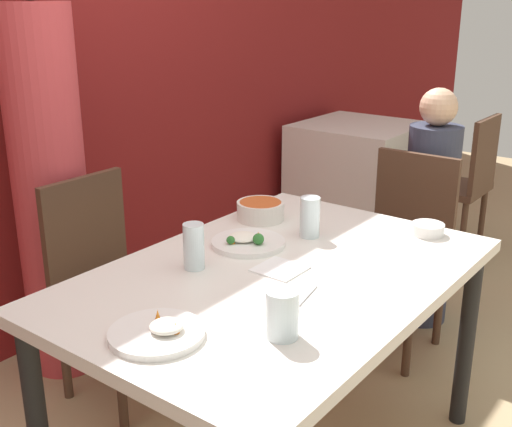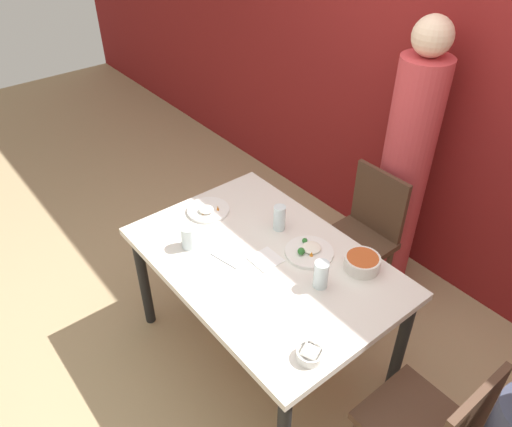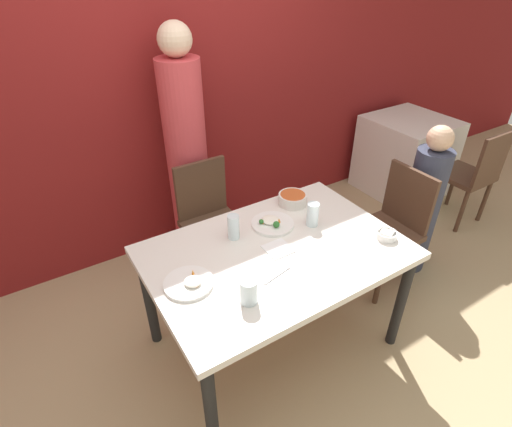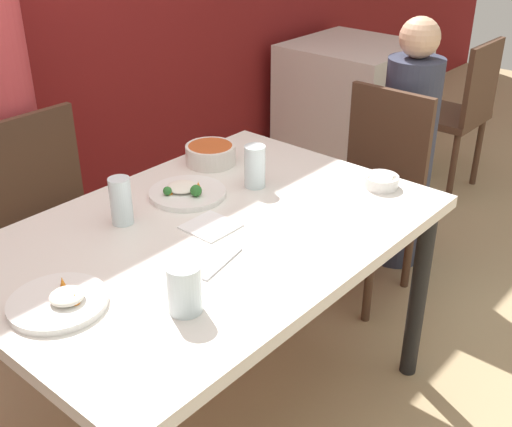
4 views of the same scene
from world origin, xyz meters
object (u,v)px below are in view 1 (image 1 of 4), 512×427
object	(u,v)px
chair_child_spot	(401,245)
person_adult	(50,183)
bowl_curry	(260,210)
plate_rice_adult	(158,332)
glass_water_tall	(194,246)
chair_adult_spot	(108,280)
person_child	(429,217)

from	to	relation	value
chair_child_spot	person_adult	distance (m)	1.52
person_adult	bowl_curry	size ratio (longest dim) A/B	9.68
plate_rice_adult	glass_water_tall	world-z (taller)	glass_water_tall
chair_child_spot	glass_water_tall	distance (m)	1.22
bowl_curry	chair_child_spot	bearing A→B (deg)	-22.75
chair_child_spot	glass_water_tall	size ratio (longest dim) A/B	6.04
chair_adult_spot	plate_rice_adult	world-z (taller)	chair_adult_spot
chair_adult_spot	bowl_curry	bearing A→B (deg)	-52.09
chair_adult_spot	person_child	distance (m)	1.52
chair_child_spot	plate_rice_adult	bearing A→B (deg)	-88.17
bowl_curry	plate_rice_adult	world-z (taller)	bowl_curry
chair_child_spot	bowl_curry	world-z (taller)	chair_child_spot
plate_rice_adult	glass_water_tall	xyz separation A→B (m)	(0.37, 0.22, 0.06)
bowl_curry	glass_water_tall	distance (m)	0.51
person_adult	person_child	bearing A→B (deg)	-38.81
bowl_curry	person_adult	bearing A→B (deg)	114.83
bowl_curry	plate_rice_adult	size ratio (longest dim) A/B	0.74
chair_adult_spot	glass_water_tall	bearing A→B (deg)	-102.32
chair_adult_spot	glass_water_tall	world-z (taller)	same
person_child	glass_water_tall	world-z (taller)	person_child
chair_adult_spot	bowl_curry	world-z (taller)	chair_adult_spot
bowl_curry	plate_rice_adult	distance (m)	0.92
bowl_curry	glass_water_tall	bearing A→B (deg)	-167.07
chair_child_spot	chair_adult_spot	bearing A→B (deg)	-125.92
plate_rice_adult	chair_child_spot	bearing A→B (deg)	1.83
person_child	bowl_curry	bearing A→B (deg)	163.78
chair_adult_spot	glass_water_tall	distance (m)	0.68
person_child	person_adult	bearing A→B (deg)	141.19
chair_child_spot	person_child	world-z (taller)	person_child
person_child	bowl_curry	xyz separation A→B (m)	(-0.96, 0.28, 0.23)
person_adult	glass_water_tall	bearing A→B (deg)	-98.02
bowl_curry	plate_rice_adult	xyz separation A→B (m)	(-0.86, -0.33, -0.02)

